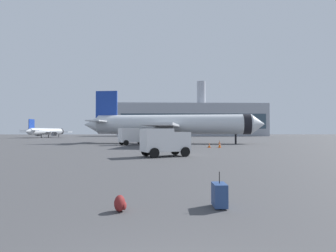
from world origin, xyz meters
name	(u,v)px	position (x,y,z in m)	size (l,w,h in m)	color
airplane_at_gate	(172,125)	(2.49, 48.31, 3.66)	(35.74, 32.36, 10.50)	silver
airplane_taxiing	(47,131)	(-42.54, 97.62, 2.29)	(20.25, 22.28, 6.59)	silver
service_truck	(133,136)	(-4.53, 42.32, 1.61)	(5.28, 4.12, 2.90)	white
cargo_van	(165,141)	(0.54, 21.45, 1.45)	(4.83, 3.69, 2.60)	white
safety_cone_near	(220,142)	(10.84, 43.75, 0.36)	(0.44, 0.44, 0.73)	#F2590C
safety_cone_mid	(209,145)	(7.25, 34.66, 0.32)	(0.44, 0.44, 0.65)	#F2590C
safety_cone_far	(154,141)	(-1.10, 55.18, 0.29)	(0.44, 0.44, 0.59)	#F2590C
safety_cone_outer	(220,145)	(8.67, 34.34, 0.40)	(0.44, 0.44, 0.82)	#F2590C
rolling_suitcase	(219,195)	(1.88, 4.98, 0.39)	(0.41, 0.65, 1.10)	navy
traveller_backpack	(120,204)	(-1.12, 4.66, 0.23)	(0.36, 0.40, 0.48)	maroon
terminal_building	(192,120)	(16.75, 131.76, 8.24)	(73.92, 18.40, 28.18)	#9EA3AD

